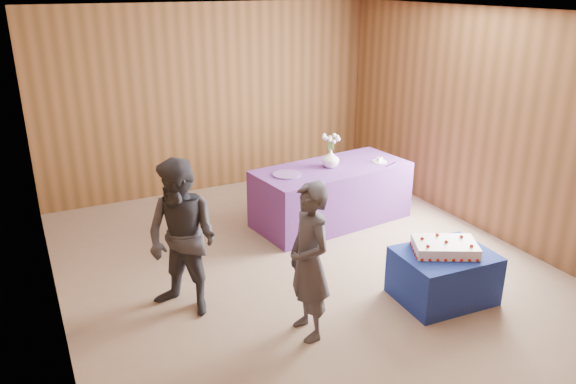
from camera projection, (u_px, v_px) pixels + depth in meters
ground at (308, 272)px, 6.12m from camera, size 6.00×6.00×0.00m
room_shell at (310, 109)px, 5.47m from camera, size 5.04×6.04×2.72m
cake_table at (443, 275)px, 5.53m from camera, size 0.94×0.75×0.50m
serving_table at (331, 194)px, 7.27m from camera, size 2.09×1.13×0.75m
sheet_cake at (445, 247)px, 5.44m from camera, size 0.74×0.65×0.14m
vase at (330, 158)px, 7.09m from camera, size 0.23×0.23×0.23m
flower_spray at (331, 138)px, 7.00m from camera, size 0.23×0.23×0.18m
platter at (287, 175)px, 6.82m from camera, size 0.42×0.42×0.02m
plate at (380, 162)px, 7.32m from camera, size 0.26×0.26×0.01m
cake_slice at (380, 159)px, 7.31m from camera, size 0.07×0.06×0.07m
knife at (391, 164)px, 7.22m from camera, size 0.24×0.13×0.00m
guest_left at (309, 262)px, 4.81m from camera, size 0.35×0.53×1.44m
guest_right at (182, 239)px, 5.14m from camera, size 0.90×0.93×1.51m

